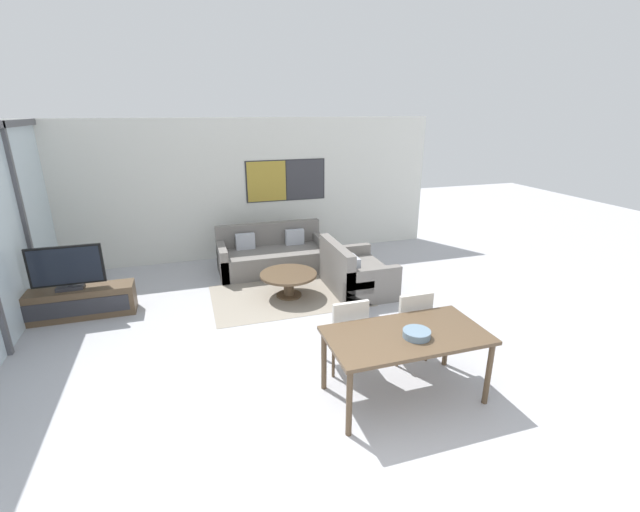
{
  "coord_description": "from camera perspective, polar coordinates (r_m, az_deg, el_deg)",
  "views": [
    {
      "loc": [
        -1.18,
        -2.71,
        2.95
      ],
      "look_at": [
        0.58,
        2.82,
        0.95
      ],
      "focal_mm": 24.0,
      "sensor_mm": 36.0,
      "label": 1
    }
  ],
  "objects": [
    {
      "name": "fruit_bowl",
      "position": [
        4.51,
        12.77,
        -10.02
      ],
      "size": [
        0.28,
        0.28,
        0.07
      ],
      "color": "slate",
      "rests_on": "dining_table"
    },
    {
      "name": "ground_plane",
      "position": [
        4.18,
        4.57,
        -26.0
      ],
      "size": [
        24.0,
        24.0,
        0.0
      ],
      "primitive_type": "plane",
      "color": "#B2B2B7"
    },
    {
      "name": "sofa_main",
      "position": [
        8.29,
        -6.39,
        0.07
      ],
      "size": [
        2.04,
        0.95,
        0.85
      ],
      "color": "slate",
      "rests_on": "ground_plane"
    },
    {
      "name": "tv_console",
      "position": [
        7.35,
        -30.0,
        -5.46
      ],
      "size": [
        1.69,
        0.41,
        0.45
      ],
      "color": "brown",
      "rests_on": "ground_plane"
    },
    {
      "name": "dining_table",
      "position": [
        4.61,
        11.4,
        -10.93
      ],
      "size": [
        1.67,
        0.88,
        0.76
      ],
      "color": "brown",
      "rests_on": "ground_plane"
    },
    {
      "name": "dining_chair_left",
      "position": [
        5.06,
        3.54,
        -9.83
      ],
      "size": [
        0.46,
        0.46,
        0.92
      ],
      "color": "beige",
      "rests_on": "ground_plane"
    },
    {
      "name": "wall_back",
      "position": [
        8.92,
        -9.73,
        8.77
      ],
      "size": [
        8.06,
        0.09,
        2.8
      ],
      "color": "silver",
      "rests_on": "ground_plane"
    },
    {
      "name": "coffee_table",
      "position": [
        7.06,
        -4.21,
        -3.08
      ],
      "size": [
        0.94,
        0.94,
        0.4
      ],
      "color": "brown",
      "rests_on": "ground_plane"
    },
    {
      "name": "dining_chair_centre",
      "position": [
        5.35,
        11.83,
        -8.52
      ],
      "size": [
        0.46,
        0.46,
        0.92
      ],
      "color": "beige",
      "rests_on": "ground_plane"
    },
    {
      "name": "sofa_side",
      "position": [
        7.3,
        4.47,
        -2.53
      ],
      "size": [
        0.95,
        1.36,
        0.85
      ],
      "rotation": [
        0.0,
        0.0,
        1.57
      ],
      "color": "slate",
      "rests_on": "ground_plane"
    },
    {
      "name": "area_rug",
      "position": [
        7.18,
        -4.15,
        -5.29
      ],
      "size": [
        2.5,
        1.61,
        0.01
      ],
      "color": "gray",
      "rests_on": "ground_plane"
    },
    {
      "name": "television",
      "position": [
        7.16,
        -30.72,
        -1.44
      ],
      "size": [
        0.99,
        0.2,
        0.66
      ],
      "color": "#2D2D33",
      "rests_on": "tv_console"
    }
  ]
}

